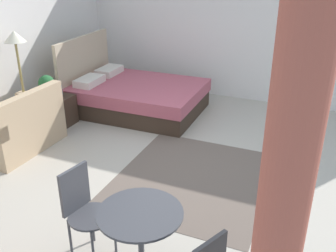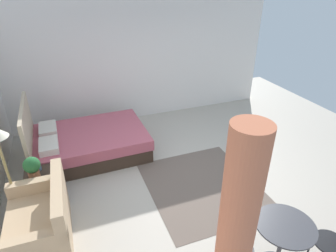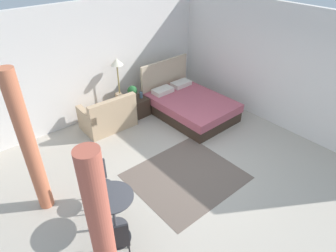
% 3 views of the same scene
% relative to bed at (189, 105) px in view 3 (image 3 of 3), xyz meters
% --- Properties ---
extents(ground_plane, '(8.71, 9.36, 0.02)m').
position_rel_bed_xyz_m(ground_plane, '(-1.47, -1.62, -0.29)').
color(ground_plane, '#B2A899').
extents(wall_back, '(8.71, 0.12, 2.84)m').
position_rel_bed_xyz_m(wall_back, '(-1.47, 1.56, 1.14)').
color(wall_back, silver).
rests_on(wall_back, ground).
extents(wall_right, '(0.12, 6.36, 2.84)m').
position_rel_bed_xyz_m(wall_right, '(1.39, -1.62, 1.14)').
color(wall_right, silver).
rests_on(wall_right, ground).
extents(area_rug, '(2.03, 1.81, 0.01)m').
position_rel_bed_xyz_m(area_rug, '(-1.71, -1.71, -0.28)').
color(area_rug, '#66564C').
rests_on(area_rug, ground).
extents(bed, '(1.58, 2.19, 1.22)m').
position_rel_bed_xyz_m(bed, '(0.00, 0.00, 0.00)').
color(bed, '#38281E').
rests_on(bed, ground).
extents(couch, '(1.23, 0.81, 0.87)m').
position_rel_bed_xyz_m(couch, '(-1.93, 0.82, 0.02)').
color(couch, tan).
rests_on(couch, ground).
extents(nightstand, '(0.50, 0.44, 0.47)m').
position_rel_bed_xyz_m(nightstand, '(-1.05, 0.84, -0.04)').
color(nightstand, '#38281E').
rests_on(nightstand, ground).
extents(potted_plant, '(0.25, 0.25, 0.38)m').
position_rel_bed_xyz_m(potted_plant, '(-1.15, 0.89, 0.41)').
color(potted_plant, '#935B3D').
rests_on(potted_plant, nightstand).
extents(vase, '(0.08, 0.08, 0.16)m').
position_rel_bed_xyz_m(vase, '(-0.93, 0.83, 0.27)').
color(vase, slate).
rests_on(vase, nightstand).
extents(floor_lamp, '(0.31, 0.31, 1.53)m').
position_rel_bed_xyz_m(floor_lamp, '(-1.35, 1.17, 1.01)').
color(floor_lamp, '#99844C').
rests_on(floor_lamp, ground).
extents(balcony_table, '(0.68, 0.68, 0.72)m').
position_rel_bed_xyz_m(balcony_table, '(-3.42, -1.86, 0.23)').
color(balcony_table, '#3F3F44').
rests_on(balcony_table, ground).
extents(cafe_chair_near_window, '(0.47, 0.47, 0.87)m').
position_rel_bed_xyz_m(cafe_chair_near_window, '(-3.30, -1.23, 0.24)').
color(cafe_chair_near_window, '#3F3F44').
rests_on(cafe_chair_near_window, ground).
extents(cafe_chair_near_couch, '(0.51, 0.51, 0.90)m').
position_rel_bed_xyz_m(cafe_chair_near_couch, '(-3.68, -2.44, 0.27)').
color(cafe_chair_near_couch, black).
rests_on(cafe_chair_near_couch, ground).
extents(curtain_left, '(0.23, 0.23, 2.56)m').
position_rel_bed_xyz_m(curtain_left, '(-4.08, -2.94, 1.00)').
color(curtain_left, '#C15B47').
rests_on(curtain_left, ground).
extents(curtain_right, '(0.24, 0.24, 2.56)m').
position_rel_bed_xyz_m(curtain_right, '(-4.08, -0.64, 1.00)').
color(curtain_right, '#D1704C').
rests_on(curtain_right, ground).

